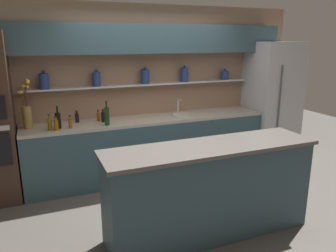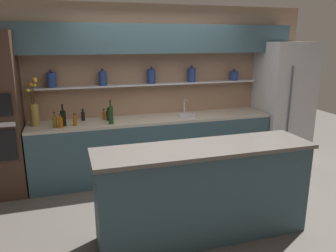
{
  "view_description": "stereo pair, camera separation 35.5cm",
  "coord_description": "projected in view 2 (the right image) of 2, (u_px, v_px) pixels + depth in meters",
  "views": [
    {
      "loc": [
        -1.64,
        -3.34,
        2.08
      ],
      "look_at": [
        -0.12,
        0.35,
        1.02
      ],
      "focal_mm": 35.0,
      "sensor_mm": 36.0,
      "label": 1
    },
    {
      "loc": [
        -1.3,
        -3.46,
        2.08
      ],
      "look_at": [
        -0.12,
        0.35,
        1.02
      ],
      "focal_mm": 35.0,
      "sensor_mm": 36.0,
      "label": 2
    }
  ],
  "objects": [
    {
      "name": "bottle_sauce_1",
      "position": [
        108.0,
        115.0,
        4.81
      ],
      "size": [
        0.06,
        0.06,
        0.19
      ],
      "color": "black",
      "rests_on": "back_counter_unit"
    },
    {
      "name": "back_wall_unit",
      "position": [
        153.0,
        74.0,
        5.11
      ],
      "size": [
        5.2,
        0.44,
        2.6
      ],
      "color": "#937056",
      "rests_on": "ground_plane"
    },
    {
      "name": "back_counter_unit",
      "position": [
        155.0,
        147.0,
        5.11
      ],
      "size": [
        3.67,
        0.62,
        0.92
      ],
      "color": "#334C56",
      "rests_on": "ground_plane"
    },
    {
      "name": "bottle_oil_0",
      "position": [
        55.0,
        121.0,
        4.43
      ],
      "size": [
        0.06,
        0.06,
        0.22
      ],
      "color": "brown",
      "rests_on": "back_counter_unit"
    },
    {
      "name": "bottle_sauce_7",
      "position": [
        83.0,
        116.0,
        4.82
      ],
      "size": [
        0.06,
        0.06,
        0.17
      ],
      "color": "black",
      "rests_on": "back_counter_unit"
    },
    {
      "name": "island_counter",
      "position": [
        204.0,
        192.0,
        3.47
      ],
      "size": [
        2.3,
        0.61,
        1.02
      ],
      "color": "#334C56",
      "rests_on": "ground_plane"
    },
    {
      "name": "ground_plane",
      "position": [
        185.0,
        211.0,
        4.1
      ],
      "size": [
        12.0,
        12.0,
        0.0
      ],
      "primitive_type": "plane",
      "color": "#4C4742"
    },
    {
      "name": "bottle_sauce_3",
      "position": [
        61.0,
        122.0,
        4.41
      ],
      "size": [
        0.06,
        0.06,
        0.19
      ],
      "color": "#9E4C0A",
      "rests_on": "back_counter_unit"
    },
    {
      "name": "bottle_wine_2",
      "position": [
        111.0,
        115.0,
        4.61
      ],
      "size": [
        0.07,
        0.07,
        0.34
      ],
      "color": "#193814",
      "rests_on": "back_counter_unit"
    },
    {
      "name": "refrigerator",
      "position": [
        283.0,
        104.0,
        5.57
      ],
      "size": [
        0.81,
        0.73,
        2.05
      ],
      "color": "#B7B7BC",
      "rests_on": "ground_plane"
    },
    {
      "name": "flower_vase",
      "position": [
        34.0,
        110.0,
        4.51
      ],
      "size": [
        0.15,
        0.17,
        0.66
      ],
      "color": "olive",
      "rests_on": "back_counter_unit"
    },
    {
      "name": "bottle_wine_6",
      "position": [
        63.0,
        118.0,
        4.5
      ],
      "size": [
        0.07,
        0.07,
        0.31
      ],
      "color": "black",
      "rests_on": "back_counter_unit"
    },
    {
      "name": "bottle_sauce_5",
      "position": [
        75.0,
        121.0,
        4.51
      ],
      "size": [
        0.05,
        0.05,
        0.17
      ],
      "color": "#9E4C0A",
      "rests_on": "back_counter_unit"
    },
    {
      "name": "bottle_sauce_4",
      "position": [
        104.0,
        115.0,
        4.88
      ],
      "size": [
        0.05,
        0.05,
        0.16
      ],
      "color": "#9E4C0A",
      "rests_on": "back_counter_unit"
    },
    {
      "name": "sink_fixture",
      "position": [
        187.0,
        114.0,
        5.14
      ],
      "size": [
        0.3,
        0.3,
        0.25
      ],
      "color": "#B7B7BC",
      "rests_on": "back_counter_unit"
    }
  ]
}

